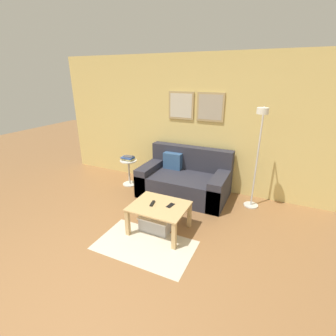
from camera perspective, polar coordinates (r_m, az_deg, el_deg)
ground_plane at (r=3.08m, az=-21.78°, el=-25.86°), size 16.00×16.00×0.00m
wall_back at (r=4.87m, az=3.82°, el=10.43°), size 5.60×0.09×2.55m
area_rug at (r=3.49m, az=-5.46°, el=-17.55°), size 1.32×0.78×0.01m
couch at (r=4.65m, az=3.92°, el=-2.88°), size 1.62×0.95×0.87m
coffee_table at (r=3.57m, az=-2.08°, el=-9.85°), size 0.80×0.65×0.42m
storage_bin at (r=3.74m, az=-2.56°, el=-12.45°), size 0.47×0.39×0.23m
floor_lamp at (r=4.09m, az=20.39°, el=4.49°), size 0.25×0.44×1.73m
side_table at (r=5.12m, az=-9.13°, el=-0.47°), size 0.34×0.34×0.54m
book_stack at (r=5.04m, az=-9.36°, el=2.32°), size 0.26×0.22×0.09m
remote_control at (r=3.57m, az=-3.67°, el=-8.28°), size 0.07×0.15×0.02m
cell_phone at (r=3.52m, az=0.57°, el=-8.76°), size 0.09×0.15×0.01m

